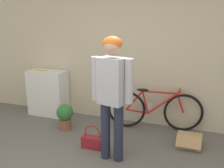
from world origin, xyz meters
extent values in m
cube|color=beige|center=(0.00, 2.51, 1.30)|extent=(8.00, 0.06, 2.60)
cube|color=white|center=(0.55, 2.48, 0.35)|extent=(0.08, 0.01, 0.12)
cube|color=white|center=(-1.55, 2.26, 0.47)|extent=(0.78, 0.41, 0.93)
cylinder|color=#23283D|center=(0.20, 1.05, 0.43)|extent=(0.14, 0.14, 0.86)
cylinder|color=#23283D|center=(0.40, 1.05, 0.43)|extent=(0.14, 0.14, 0.86)
cube|color=#B2B2B7|center=(0.30, 1.05, 1.18)|extent=(0.40, 0.32, 0.64)
cylinder|color=#B2B2B7|center=(0.06, 1.05, 1.19)|extent=(0.12, 0.12, 0.61)
cylinder|color=#B2B2B7|center=(0.54, 1.05, 1.19)|extent=(0.12, 0.12, 0.61)
sphere|color=tan|center=(0.30, 1.05, 1.64)|extent=(0.23, 0.23, 0.23)
ellipsoid|color=orange|center=(0.30, 1.06, 1.68)|extent=(0.27, 0.24, 0.20)
torus|color=black|center=(0.17, 2.19, 0.35)|extent=(0.69, 0.17, 0.70)
torus|color=black|center=(1.18, 2.37, 0.35)|extent=(0.69, 0.17, 0.70)
cylinder|color=red|center=(0.36, 2.22, 0.32)|extent=(0.39, 0.10, 0.09)
cylinder|color=red|center=(0.31, 2.21, 0.53)|extent=(0.31, 0.09, 0.39)
cylinder|color=red|center=(0.50, 2.24, 0.51)|extent=(0.14, 0.06, 0.43)
cylinder|color=red|center=(0.80, 2.30, 0.50)|extent=(0.53, 0.13, 0.43)
cylinder|color=red|center=(0.75, 2.29, 0.71)|extent=(0.61, 0.14, 0.05)
cylinder|color=red|center=(1.12, 2.35, 0.52)|extent=(0.16, 0.06, 0.36)
cylinder|color=red|center=(1.08, 2.35, 0.73)|extent=(0.07, 0.05, 0.08)
cylinder|color=red|center=(1.09, 2.35, 0.76)|extent=(0.10, 0.46, 0.02)
ellipsoid|color=black|center=(0.45, 2.24, 0.73)|extent=(0.23, 0.12, 0.05)
ellipsoid|color=#EAD64C|center=(-1.69, 2.24, 0.95)|extent=(0.17, 0.03, 0.03)
ellipsoid|color=#EAD64C|center=(-1.80, 2.26, 0.95)|extent=(0.15, 0.09, 0.03)
ellipsoid|color=#EAD64C|center=(-1.58, 2.26, 0.95)|extent=(0.15, 0.09, 0.03)
sphere|color=brown|center=(-1.86, 2.27, 0.95)|extent=(0.02, 0.02, 0.02)
cube|color=maroon|center=(-0.10, 1.24, 0.09)|extent=(0.34, 0.16, 0.18)
torus|color=maroon|center=(-0.10, 1.24, 0.24)|extent=(0.27, 0.02, 0.27)
cube|color=tan|center=(1.33, 1.85, 0.08)|extent=(0.39, 0.36, 0.16)
cube|color=tan|center=(1.33, 1.67, 0.15)|extent=(0.37, 0.13, 0.16)
cylinder|color=brown|center=(-0.85, 1.70, 0.10)|extent=(0.22, 0.22, 0.20)
sphere|color=#2D6B2D|center=(-0.85, 1.70, 0.33)|extent=(0.30, 0.30, 0.30)
camera|label=1|loc=(1.47, -2.18, 2.07)|focal=42.00mm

